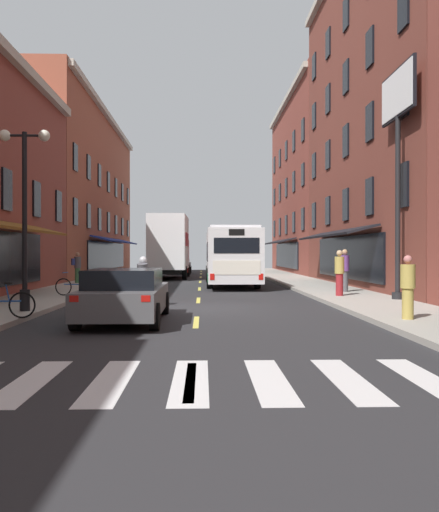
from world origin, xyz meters
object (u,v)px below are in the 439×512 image
object	(u,v)px
pedestrian_mid	(345,270)
box_truck	(170,247)
sedan_near	(125,295)
bicycle_near	(1,304)
motorcycle_rider	(143,285)
pedestrian_far	(408,287)
sedan_mid	(179,265)
billboard_sign	(398,120)
pedestrian_near	(77,267)
pedestrian_rear	(339,272)
bicycle_mid	(77,286)
street_lamp_twin	(25,210)
transit_bus	(230,256)

from	to	relation	value
pedestrian_mid	box_truck	bearing A→B (deg)	-15.92
sedan_near	bicycle_near	bearing A→B (deg)	-173.13
motorcycle_rider	pedestrian_far	size ratio (longest dim) A/B	1.31
sedan_mid	pedestrian_mid	distance (m)	25.04
pedestrian_mid	pedestrian_far	distance (m)	9.66
box_truck	motorcycle_rider	world-z (taller)	box_truck
billboard_sign	sedan_mid	size ratio (longest dim) A/B	1.76
motorcycle_rider	pedestrian_near	distance (m)	12.88
sedan_mid	motorcycle_rider	bearing A→B (deg)	-89.95
pedestrian_mid	pedestrian_rear	world-z (taller)	pedestrian_mid
billboard_sign	bicycle_mid	world-z (taller)	billboard_sign
bicycle_mid	pedestrian_far	world-z (taller)	pedestrian_far
billboard_sign	motorcycle_rider	size ratio (longest dim) A/B	3.92
sedan_near	street_lamp_twin	bearing A→B (deg)	154.58
motorcycle_rider	box_truck	bearing A→B (deg)	90.88
sedan_near	sedan_mid	distance (m)	32.54
box_truck	sedan_mid	distance (m)	8.88
bicycle_mid	pedestrian_mid	size ratio (longest dim) A/B	0.95
street_lamp_twin	sedan_near	bearing A→B (deg)	-25.42
pedestrian_rear	pedestrian_far	bearing A→B (deg)	-130.42
bicycle_near	pedestrian_rear	size ratio (longest dim) A/B	0.99
billboard_sign	motorcycle_rider	bearing A→B (deg)	-173.35
billboard_sign	sedan_near	world-z (taller)	billboard_sign
box_truck	billboard_sign	bearing A→B (deg)	-63.97
box_truck	pedestrian_near	size ratio (longest dim) A/B	4.68
billboard_sign	pedestrian_rear	size ratio (longest dim) A/B	4.68
sedan_near	street_lamp_twin	size ratio (longest dim) A/B	0.94
transit_bus	motorcycle_rider	distance (m)	12.60
sedan_near	bicycle_mid	xyz separation A→B (m)	(-2.82, 6.96, -0.20)
bicycle_near	pedestrian_far	distance (m)	10.12
bicycle_near	motorcycle_rider	bearing A→B (deg)	55.01
street_lamp_twin	box_truck	bearing A→B (deg)	83.01
bicycle_mid	street_lamp_twin	xyz separation A→B (m)	(-0.19, -5.53, 2.47)
street_lamp_twin	pedestrian_far	bearing A→B (deg)	-12.59
pedestrian_far	transit_bus	bearing A→B (deg)	-27.72
billboard_sign	box_truck	distance (m)	21.29
sedan_near	pedestrian_near	world-z (taller)	pedestrian_near
billboard_sign	pedestrian_far	xyz separation A→B (m)	(-1.83, -5.86, -5.51)
transit_bus	sedan_near	xyz separation A→B (m)	(-3.51, -16.10, -0.91)
transit_bus	bicycle_mid	bearing A→B (deg)	-124.72
sedan_mid	bicycle_mid	xyz separation A→B (m)	(-2.82, -25.58, -0.20)
transit_bus	sedan_near	bearing A→B (deg)	-102.30
motorcycle_rider	pedestrian_mid	world-z (taller)	pedestrian_mid
billboard_sign	pedestrian_near	size ratio (longest dim) A/B	4.89
billboard_sign	box_truck	xyz separation A→B (m)	(-9.16, 18.74, -4.27)
box_truck	pedestrian_far	distance (m)	25.71
transit_bus	box_truck	xyz separation A→B (m)	(-3.78, 7.70, 0.57)
motorcycle_rider	bicycle_mid	xyz separation A→B (m)	(-2.85, 2.94, -0.21)
transit_bus	sedan_mid	bearing A→B (deg)	102.04
billboard_sign	pedestrian_near	world-z (taller)	billboard_sign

